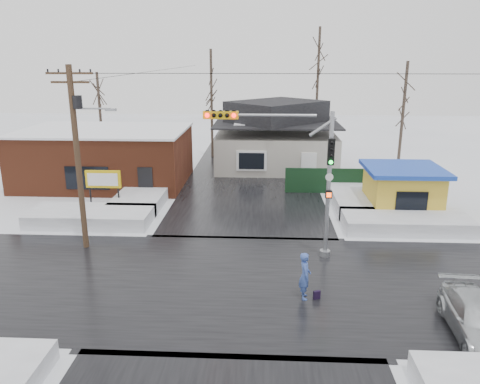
{
  "coord_description": "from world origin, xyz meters",
  "views": [
    {
      "loc": [
        0.98,
        -18.14,
        9.36
      ],
      "look_at": [
        -0.16,
        3.65,
        3.0
      ],
      "focal_mm": 35.0,
      "sensor_mm": 36.0,
      "label": 1
    }
  ],
  "objects_px": {
    "utility_pole": "(78,148)",
    "car": "(479,320)",
    "traffic_signal": "(295,165)",
    "marquee_sign": "(103,180)",
    "kiosk": "(402,189)",
    "pedestrian": "(305,276)"
  },
  "relations": [
    {
      "from": "utility_pole",
      "to": "car",
      "type": "relative_size",
      "value": 1.98
    },
    {
      "from": "traffic_signal",
      "to": "marquee_sign",
      "type": "bearing_deg",
      "value": 150.28
    },
    {
      "from": "utility_pole",
      "to": "car",
      "type": "bearing_deg",
      "value": -23.4
    },
    {
      "from": "kiosk",
      "to": "car",
      "type": "height_order",
      "value": "kiosk"
    },
    {
      "from": "utility_pole",
      "to": "kiosk",
      "type": "height_order",
      "value": "utility_pole"
    },
    {
      "from": "utility_pole",
      "to": "marquee_sign",
      "type": "relative_size",
      "value": 3.53
    },
    {
      "from": "utility_pole",
      "to": "pedestrian",
      "type": "xyz_separation_m",
      "value": [
        10.6,
        -4.67,
        -4.14
      ]
    },
    {
      "from": "pedestrian",
      "to": "car",
      "type": "height_order",
      "value": "pedestrian"
    },
    {
      "from": "kiosk",
      "to": "traffic_signal",
      "type": "bearing_deg",
      "value": -135.16
    },
    {
      "from": "marquee_sign",
      "to": "kiosk",
      "type": "xyz_separation_m",
      "value": [
        18.5,
        0.5,
        -0.46
      ]
    },
    {
      "from": "traffic_signal",
      "to": "kiosk",
      "type": "relative_size",
      "value": 1.52
    },
    {
      "from": "pedestrian",
      "to": "car",
      "type": "xyz_separation_m",
      "value": [
        5.75,
        -2.4,
        -0.31
      ]
    },
    {
      "from": "utility_pole",
      "to": "kiosk",
      "type": "distance_m",
      "value": 18.95
    },
    {
      "from": "traffic_signal",
      "to": "marquee_sign",
      "type": "relative_size",
      "value": 2.75
    },
    {
      "from": "traffic_signal",
      "to": "pedestrian",
      "type": "xyz_separation_m",
      "value": [
        0.23,
        -4.14,
        -3.57
      ]
    },
    {
      "from": "utility_pole",
      "to": "car",
      "type": "distance_m",
      "value": 18.36
    },
    {
      "from": "marquee_sign",
      "to": "kiosk",
      "type": "bearing_deg",
      "value": 1.55
    },
    {
      "from": "marquee_sign",
      "to": "pedestrian",
      "type": "height_order",
      "value": "marquee_sign"
    },
    {
      "from": "traffic_signal",
      "to": "car",
      "type": "xyz_separation_m",
      "value": [
        5.99,
        -6.54,
        -3.88
      ]
    },
    {
      "from": "traffic_signal",
      "to": "kiosk",
      "type": "height_order",
      "value": "traffic_signal"
    },
    {
      "from": "marquee_sign",
      "to": "kiosk",
      "type": "relative_size",
      "value": 0.55
    },
    {
      "from": "marquee_sign",
      "to": "car",
      "type": "bearing_deg",
      "value": -36.87
    }
  ]
}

